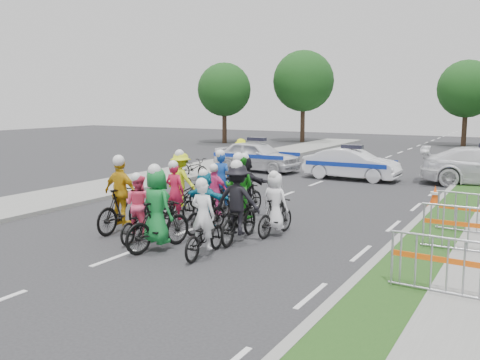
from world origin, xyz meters
The scene contains 28 objects.
ground centered at (0.00, 0.00, 0.00)m, with size 90.00×90.00×0.00m, color #28282B.
curb_right centered at (5.10, 5.00, 0.06)m, with size 0.20×60.00×0.12m, color gray.
grass_strip centered at (5.80, 5.00, 0.06)m, with size 1.20×60.00×0.11m, color #1B4315.
sidewalk_left centered at (-6.50, 5.00, 0.07)m, with size 3.00×60.00×0.13m, color gray.
rider_0 centered at (1.63, 1.11, 0.58)m, with size 0.75×1.77×1.76m.
rider_1 centered at (0.44, 1.00, 0.78)m, with size 0.93×1.98×2.01m.
rider_2 centered at (-0.47, 1.45, 0.64)m, with size 0.76×1.72×1.70m.
rider_3 centered at (-1.45, 1.92, 0.78)m, with size 1.02×1.93×2.03m.
rider_4 centered at (1.65, 2.59, 0.77)m, with size 1.17×2.03×2.01m.
rider_5 centered at (0.51, 2.87, 0.72)m, with size 1.38×1.64×1.68m.
rider_6 centered at (-0.67, 3.21, 0.60)m, with size 0.65×1.78×1.81m.
rider_7 centered at (2.19, 3.53, 0.66)m, with size 0.75×1.63×1.67m.
rider_8 centered at (0.79, 4.20, 0.74)m, with size 1.04×2.06×2.01m.
rider_9 centered at (0.04, 4.13, 0.65)m, with size 0.83×1.58×1.66m.
rider_10 centered at (-1.56, 4.73, 0.75)m, with size 1.15×1.97×1.94m.
rider_11 centered at (0.47, 5.10, 0.80)m, with size 1.54×1.84×1.90m.
rider_12 centered at (-0.58, 5.50, 0.63)m, with size 1.01×1.97×1.92m.
police_car_0 centered at (-3.95, 14.28, 0.73)m, with size 1.73×4.31×1.47m, color silver.
police_car_1 centered at (0.90, 13.87, 0.67)m, with size 1.42×4.07×1.34m, color silver.
marshal_hiviz centered at (-4.85, 14.35, 0.76)m, with size 0.99×0.57×1.53m, color #EEFB0D.
barrier_0 centered at (6.70, 0.91, 0.56)m, with size 2.00×0.50×1.12m, color #A5A8AD, non-canonical shape.
barrier_1 centered at (6.70, 3.91, 0.56)m, with size 2.00×0.50×1.12m, color #A5A8AD, non-canonical shape.
barrier_2 centered at (6.70, 5.74, 0.56)m, with size 2.00×0.50×1.12m, color #A5A8AD, non-canonical shape.
cone_0 centered at (5.10, 9.36, 0.34)m, with size 0.40×0.40×0.70m.
parked_bike centered at (-5.29, 10.87, 0.45)m, with size 0.60×1.73×0.91m, color black.
tree_0 centered at (-14.00, 28.00, 4.19)m, with size 4.20×4.20×6.30m.
tree_3 centered at (-9.00, 32.00, 4.89)m, with size 4.90×4.90×7.35m.
tree_4 centered at (3.00, 34.00, 4.19)m, with size 4.20×4.20×6.30m.
Camera 1 is at (7.92, -8.47, 3.43)m, focal length 40.00 mm.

